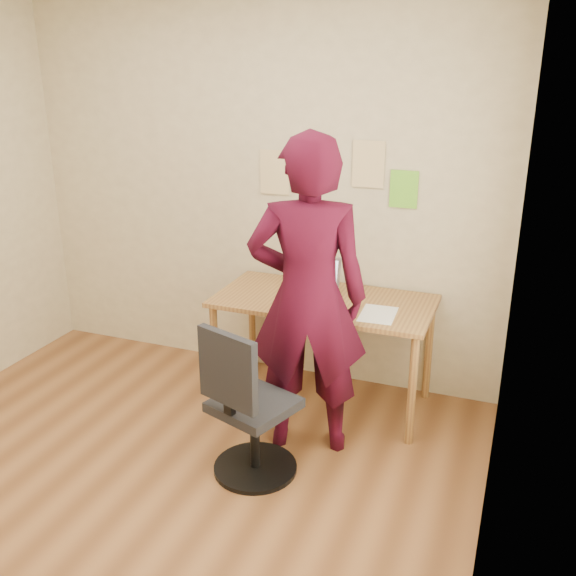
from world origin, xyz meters
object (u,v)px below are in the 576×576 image
at_px(office_chair, 247,414).
at_px(person, 308,298).
at_px(desk, 324,311).
at_px(laptop, 310,290).
at_px(phone, 334,312).

bearing_deg(office_chair, person, 85.00).
xyz_separation_m(desk, person, (0.06, -0.51, 0.28)).
relative_size(desk, laptop, 4.04).
height_order(desk, laptop, laptop).
xyz_separation_m(office_chair, person, (0.19, 0.43, 0.55)).
distance_m(desk, phone, 0.26).
xyz_separation_m(desk, office_chair, (-0.13, -0.94, -0.26)).
xyz_separation_m(phone, person, (-0.07, -0.30, 0.19)).
height_order(laptop, office_chair, laptop).
height_order(laptop, person, person).
bearing_deg(office_chair, phone, 89.31).
relative_size(desk, office_chair, 1.54).
bearing_deg(person, desk, -99.36).
relative_size(laptop, phone, 2.32).
height_order(office_chair, person, person).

